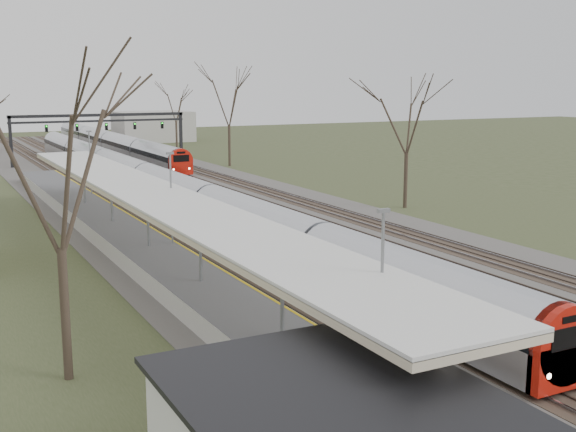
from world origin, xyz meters
The scene contains 9 objects.
track_bed centered at (0.26, 55.00, 0.06)m, with size 24.00×160.00×0.22m.
platform centered at (-9.05, 37.50, 0.50)m, with size 3.50×69.00×1.00m, color #9E9B93.
canopy centered at (-9.05, 32.99, 3.93)m, with size 4.10×50.00×3.11m.
signal_gantry centered at (0.29, 84.99, 4.91)m, with size 21.00×0.59×6.08m.
tree_west_near centered at (-16.00, 20.00, 7.29)m, with size 5.00×5.00×10.30m.
tree_east_far centered at (14.00, 42.00, 7.29)m, with size 5.00×5.00×10.30m.
train_near centered at (-2.50, 56.20, 1.48)m, with size 2.62×90.21×3.05m.
train_far centered at (4.50, 97.55, 1.48)m, with size 2.62×60.21×3.05m.
passenger centered at (-8.05, 15.24, 1.86)m, with size 0.62×0.41×1.71m, color navy.
Camera 1 is at (-19.93, -3.40, 9.74)m, focal length 45.00 mm.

